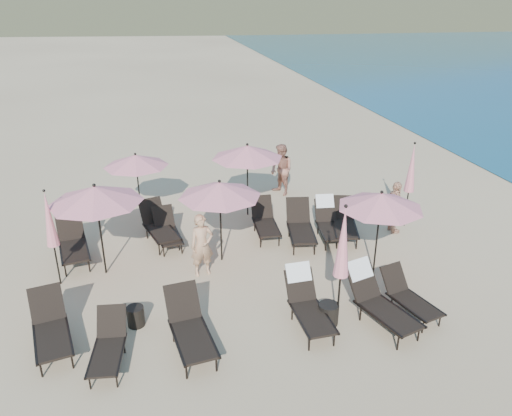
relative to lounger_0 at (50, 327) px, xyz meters
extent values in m
plane|color=#D6BA8C|center=(4.98, -0.12, -0.46)|extent=(800.00, 800.00, 0.00)
cube|color=black|center=(0.06, -0.28, -0.10)|extent=(0.91, 1.36, 0.05)
cube|color=black|center=(-0.12, 0.54, 0.21)|extent=(0.73, 0.60, 0.64)
cylinder|color=black|center=(-0.08, -0.85, -0.29)|extent=(0.04, 0.04, 0.35)
cylinder|color=black|center=(-0.32, 0.20, -0.29)|extent=(0.04, 0.04, 0.35)
cylinder|color=black|center=(0.44, -0.73, -0.29)|extent=(0.04, 0.04, 0.35)
cylinder|color=black|center=(0.21, 0.32, -0.29)|extent=(0.04, 0.04, 0.35)
cube|color=black|center=(-0.25, -0.30, -0.09)|extent=(0.35, 1.38, 0.04)
cube|color=black|center=(0.36, -0.16, -0.09)|extent=(0.35, 1.38, 0.04)
cube|color=black|center=(1.09, -0.93, -0.15)|extent=(0.68, 1.13, 0.04)
cube|color=black|center=(1.17, -0.22, 0.12)|extent=(0.60, 0.47, 0.56)
cylinder|color=black|center=(0.80, -1.35, -0.31)|extent=(0.03, 0.03, 0.31)
cylinder|color=black|center=(0.91, -0.44, -0.31)|extent=(0.03, 0.03, 0.31)
cylinder|color=black|center=(1.27, -1.41, -0.31)|extent=(0.03, 0.03, 0.31)
cylinder|color=black|center=(1.37, -0.49, -0.31)|extent=(0.03, 0.03, 0.31)
cube|color=black|center=(0.82, -0.86, -0.14)|extent=(0.18, 1.21, 0.04)
cube|color=black|center=(1.36, -0.92, -0.14)|extent=(0.18, 1.21, 0.04)
cube|color=black|center=(2.69, -0.88, -0.09)|extent=(0.85, 1.38, 0.05)
cube|color=black|center=(2.56, -0.02, 0.23)|extent=(0.73, 0.58, 0.67)
cylinder|color=black|center=(2.49, -1.46, -0.28)|extent=(0.04, 0.04, 0.37)
cylinder|color=black|center=(2.33, -0.36, -0.28)|extent=(0.04, 0.04, 0.37)
cylinder|color=black|center=(3.04, -1.38, -0.28)|extent=(0.04, 0.04, 0.37)
cylinder|color=black|center=(2.88, -0.28, -0.28)|extent=(0.04, 0.04, 0.37)
cube|color=black|center=(2.36, -0.88, -0.07)|extent=(0.25, 1.45, 0.04)
cube|color=black|center=(3.00, -0.78, -0.07)|extent=(0.25, 1.45, 0.04)
cube|color=black|center=(5.13, -0.68, -0.11)|extent=(0.68, 1.23, 0.05)
cube|color=black|center=(5.10, 0.13, 0.19)|extent=(0.64, 0.48, 0.62)
cylinder|color=black|center=(4.89, -1.19, -0.29)|extent=(0.04, 0.04, 0.34)
cylinder|color=black|center=(4.85, -0.16, -0.29)|extent=(0.04, 0.04, 0.34)
cylinder|color=black|center=(5.42, -1.17, -0.29)|extent=(0.04, 0.04, 0.34)
cylinder|color=black|center=(5.37, -0.13, -0.29)|extent=(0.04, 0.04, 0.34)
cube|color=black|center=(4.83, -0.64, -0.10)|extent=(0.10, 1.36, 0.04)
cube|color=black|center=(5.43, -0.61, -0.10)|extent=(0.10, 1.36, 0.04)
cube|color=white|center=(5.09, 0.28, 0.42)|extent=(0.56, 0.31, 0.38)
cube|color=black|center=(6.70, -0.95, -0.09)|extent=(1.02, 1.43, 0.05)
cube|color=black|center=(6.44, -0.12, 0.23)|extent=(0.78, 0.66, 0.66)
cylinder|color=black|center=(6.59, -1.54, -0.28)|extent=(0.04, 0.04, 0.36)
cylinder|color=black|center=(6.26, -0.49, -0.28)|extent=(0.04, 0.04, 0.36)
cylinder|color=black|center=(7.12, -1.38, -0.28)|extent=(0.04, 0.04, 0.36)
cylinder|color=black|center=(6.79, -0.32, -0.28)|extent=(0.04, 0.04, 0.36)
cube|color=black|center=(6.37, -0.99, -0.08)|extent=(0.47, 1.39, 0.04)
cube|color=black|center=(6.99, -0.80, -0.08)|extent=(0.47, 1.39, 0.04)
cube|color=white|center=(6.39, 0.02, 0.48)|extent=(0.64, 0.46, 0.40)
cube|color=black|center=(7.45, -0.66, -0.14)|extent=(0.84, 1.21, 0.05)
cube|color=black|center=(7.25, 0.05, 0.13)|extent=(0.66, 0.55, 0.57)
cylinder|color=black|center=(7.34, -1.17, -0.31)|extent=(0.03, 0.03, 0.31)
cylinder|color=black|center=(7.09, -0.26, -0.31)|extent=(0.03, 0.03, 0.31)
cylinder|color=black|center=(7.80, -1.04, -0.31)|extent=(0.03, 0.03, 0.31)
cylinder|color=black|center=(7.55, -0.13, -0.31)|extent=(0.03, 0.03, 0.31)
cube|color=black|center=(7.17, -0.69, -0.13)|extent=(0.36, 1.20, 0.04)
cube|color=black|center=(7.70, -0.55, -0.13)|extent=(0.36, 1.20, 0.04)
cube|color=black|center=(0.07, 3.30, -0.09)|extent=(0.90, 1.40, 0.05)
cube|color=black|center=(-0.09, 4.16, 0.23)|extent=(0.75, 0.61, 0.67)
cylinder|color=black|center=(-0.10, 2.72, -0.28)|extent=(0.04, 0.04, 0.37)
cylinder|color=black|center=(-0.31, 3.81, -0.28)|extent=(0.04, 0.04, 0.37)
cylinder|color=black|center=(0.45, 2.82, -0.28)|extent=(0.04, 0.04, 0.37)
cylinder|color=black|center=(0.24, 3.92, -0.28)|extent=(0.04, 0.04, 0.37)
cube|color=black|center=(-0.26, 3.29, -0.07)|extent=(0.32, 1.44, 0.04)
cube|color=black|center=(0.38, 3.42, -0.07)|extent=(0.32, 1.44, 0.04)
cube|color=black|center=(2.31, 3.91, -0.09)|extent=(0.99, 1.41, 0.05)
cube|color=black|center=(2.08, 4.74, 0.22)|extent=(0.77, 0.65, 0.66)
cylinder|color=black|center=(2.19, 3.32, -0.28)|extent=(0.04, 0.04, 0.36)
cylinder|color=black|center=(1.89, 4.38, -0.28)|extent=(0.04, 0.04, 0.36)
cylinder|color=black|center=(2.73, 3.48, -0.28)|extent=(0.04, 0.04, 0.36)
cylinder|color=black|center=(2.42, 4.53, -0.28)|extent=(0.04, 0.04, 0.36)
cube|color=black|center=(1.99, 3.88, -0.08)|extent=(0.44, 1.39, 0.04)
cube|color=black|center=(2.60, 4.05, -0.08)|extent=(0.44, 1.39, 0.04)
cube|color=black|center=(2.48, 3.71, -0.14)|extent=(0.72, 1.18, 0.05)
cube|color=black|center=(2.38, 4.46, 0.14)|extent=(0.63, 0.49, 0.58)
cylinder|color=black|center=(2.30, 3.22, -0.31)|extent=(0.03, 0.03, 0.32)
cylinder|color=black|center=(2.18, 4.17, -0.31)|extent=(0.03, 0.03, 0.32)
cylinder|color=black|center=(2.78, 3.28, -0.31)|extent=(0.03, 0.03, 0.32)
cylinder|color=black|center=(2.65, 4.23, -0.31)|extent=(0.03, 0.03, 0.32)
cube|color=black|center=(2.20, 3.72, -0.13)|extent=(0.20, 1.25, 0.04)
cube|color=black|center=(2.75, 3.80, -0.13)|extent=(0.20, 1.25, 0.04)
cube|color=black|center=(5.20, 3.66, -0.12)|extent=(0.68, 1.22, 0.05)
cube|color=black|center=(5.24, 4.46, 0.18)|extent=(0.64, 0.48, 0.61)
cylinder|color=black|center=(4.91, 3.18, -0.30)|extent=(0.04, 0.04, 0.34)
cylinder|color=black|center=(4.97, 4.20, -0.30)|extent=(0.04, 0.04, 0.34)
cylinder|color=black|center=(5.43, 3.15, -0.30)|extent=(0.04, 0.04, 0.34)
cylinder|color=black|center=(5.48, 4.17, -0.30)|extent=(0.04, 0.04, 0.34)
cube|color=black|center=(4.90, 3.72, -0.11)|extent=(0.11, 1.34, 0.04)
cube|color=black|center=(5.50, 3.69, -0.11)|extent=(0.11, 1.34, 0.04)
cube|color=black|center=(6.04, 3.04, -0.09)|extent=(0.86, 1.37, 0.05)
cube|color=black|center=(6.18, 3.89, 0.23)|extent=(0.73, 0.58, 0.66)
cylinder|color=black|center=(5.68, 2.56, -0.28)|extent=(0.04, 0.04, 0.36)
cylinder|color=black|center=(5.86, 3.65, -0.28)|extent=(0.04, 0.04, 0.36)
cylinder|color=black|center=(6.23, 2.47, -0.28)|extent=(0.04, 0.04, 0.36)
cylinder|color=black|center=(6.40, 3.56, -0.28)|extent=(0.04, 0.04, 0.36)
cube|color=black|center=(5.73, 3.15, -0.08)|extent=(0.27, 1.43, 0.04)
cube|color=black|center=(6.36, 3.04, -0.08)|extent=(0.27, 1.43, 0.04)
cube|color=black|center=(7.32, 3.09, -0.11)|extent=(0.93, 1.34, 0.05)
cube|color=black|center=(7.54, 3.88, 0.19)|extent=(0.73, 0.61, 0.63)
cylinder|color=black|center=(6.93, 2.67, -0.29)|extent=(0.04, 0.04, 0.34)
cylinder|color=black|center=(7.21, 3.68, -0.29)|extent=(0.04, 0.04, 0.34)
cylinder|color=black|center=(7.44, 2.53, -0.29)|extent=(0.04, 0.04, 0.34)
cylinder|color=black|center=(7.72, 3.54, -0.29)|extent=(0.04, 0.04, 0.34)
cube|color=black|center=(7.04, 3.22, -0.10)|extent=(0.40, 1.33, 0.04)
cube|color=black|center=(7.63, 3.06, -0.10)|extent=(0.40, 1.33, 0.04)
cube|color=black|center=(6.90, 3.07, -0.12)|extent=(0.74, 1.23, 0.05)
cube|color=black|center=(6.99, 3.85, 0.16)|extent=(0.65, 0.51, 0.60)
cylinder|color=black|center=(6.59, 2.61, -0.30)|extent=(0.04, 0.04, 0.33)
cylinder|color=black|center=(6.71, 3.61, -0.30)|extent=(0.04, 0.04, 0.33)
cylinder|color=black|center=(7.09, 2.55, -0.30)|extent=(0.04, 0.04, 0.33)
cylinder|color=black|center=(7.21, 3.55, -0.30)|extent=(0.04, 0.04, 0.33)
cube|color=black|center=(6.62, 3.15, -0.11)|extent=(0.19, 1.31, 0.04)
cube|color=black|center=(7.20, 3.08, -0.11)|extent=(0.19, 1.31, 0.04)
cube|color=white|center=(7.01, 3.99, 0.40)|extent=(0.55, 0.33, 0.36)
cylinder|color=black|center=(0.85, 2.70, 0.64)|extent=(0.05, 0.05, 2.21)
cone|color=pink|center=(0.85, 2.70, 1.64)|extent=(2.21, 2.21, 0.40)
sphere|color=black|center=(0.85, 2.70, 1.88)|extent=(0.08, 0.08, 0.08)
cylinder|color=black|center=(3.77, 2.72, 0.57)|extent=(0.04, 0.04, 2.08)
cone|color=pink|center=(3.77, 2.72, 1.51)|extent=(2.08, 2.08, 0.38)
sphere|color=black|center=(3.77, 2.72, 1.73)|extent=(0.08, 0.08, 0.08)
cylinder|color=black|center=(7.38, 1.29, 0.56)|extent=(0.04, 0.04, 2.05)
cone|color=pink|center=(7.38, 1.29, 1.48)|extent=(2.05, 2.05, 0.37)
sphere|color=black|center=(7.38, 1.29, 1.70)|extent=(0.08, 0.08, 0.08)
cylinder|color=black|center=(1.73, 5.94, 0.50)|extent=(0.04, 0.04, 1.93)
cone|color=pink|center=(1.73, 5.94, 1.37)|extent=(1.93, 1.93, 0.35)
sphere|color=black|center=(1.73, 5.94, 1.57)|extent=(0.07, 0.07, 0.07)
cylinder|color=black|center=(5.01, 5.40, 0.62)|extent=(0.05, 0.05, 2.16)
cone|color=pink|center=(5.01, 5.40, 1.59)|extent=(2.16, 2.16, 0.39)
sphere|color=black|center=(5.01, 5.40, 1.82)|extent=(0.08, 0.08, 0.08)
cylinder|color=black|center=(5.74, -0.47, 0.12)|extent=(0.04, 0.04, 1.17)
cone|color=pink|center=(5.74, -0.47, 1.46)|extent=(0.32, 0.32, 1.49)
sphere|color=black|center=(5.74, -0.47, 2.24)|extent=(0.07, 0.07, 0.07)
cylinder|color=black|center=(9.44, 3.62, 0.09)|extent=(0.04, 0.04, 1.11)
cone|color=pink|center=(9.44, 3.62, 1.35)|extent=(0.30, 0.30, 1.41)
sphere|color=black|center=(9.44, 3.62, 2.09)|extent=(0.07, 0.07, 0.07)
cylinder|color=black|center=(-0.19, 2.40, 0.06)|extent=(0.04, 0.04, 1.05)
cone|color=pink|center=(-0.19, 2.40, 1.25)|extent=(0.29, 0.29, 1.33)
sphere|color=black|center=(-0.19, 2.40, 1.94)|extent=(0.07, 0.07, 0.07)
cylinder|color=black|center=(1.59, 0.36, -0.24)|extent=(0.36, 0.36, 0.44)
cylinder|color=black|center=(5.56, -0.44, -0.23)|extent=(0.43, 0.43, 0.46)
imported|color=tan|center=(3.22, 2.14, 0.33)|extent=(0.63, 0.47, 1.59)
imported|color=#AA6E58|center=(6.48, 6.86, 0.41)|extent=(0.96, 1.05, 1.75)
imported|color=tan|center=(8.88, 3.31, 0.31)|extent=(0.40, 0.92, 1.55)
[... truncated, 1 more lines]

